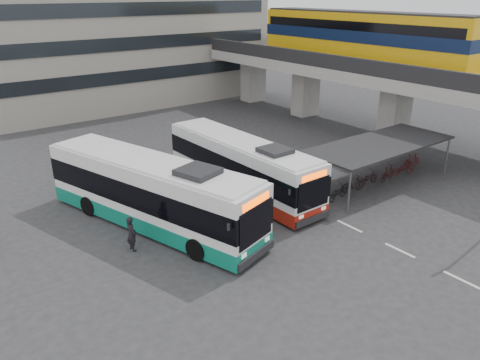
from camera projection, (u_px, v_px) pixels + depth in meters
ground at (315, 241)px, 22.55m from camera, size 120.00×120.00×0.00m
viaduct at (359, 55)px, 38.64m from camera, size 8.00×32.00×9.68m
bike_shelter at (378, 160)px, 28.97m from camera, size 10.00×4.00×2.54m
road_markings at (400, 250)px, 21.74m from camera, size 0.15×7.60×0.01m
bus_main at (241, 166)px, 27.62m from camera, size 2.71×11.69×3.44m
bus_teal at (152, 193)px, 23.53m from camera, size 6.25×13.04×3.78m
pedestrian at (131, 234)px, 21.47m from camera, size 0.45×0.65×1.71m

